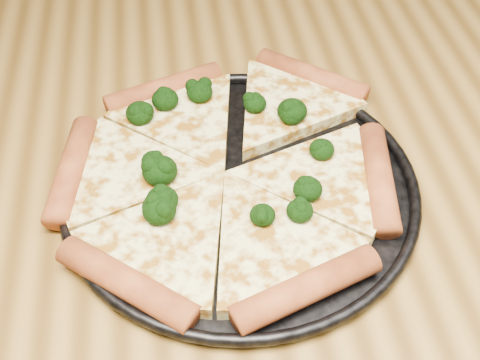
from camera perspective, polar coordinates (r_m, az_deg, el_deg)
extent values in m
cube|color=olive|center=(0.57, 3.36, -5.94)|extent=(1.20, 0.90, 0.04)
cylinder|color=black|center=(0.58, 0.00, -0.88)|extent=(0.32, 0.32, 0.01)
torus|color=black|center=(0.58, 0.00, -0.41)|extent=(0.33, 0.33, 0.01)
cylinder|color=#BA5E2E|center=(0.69, 6.59, 9.45)|extent=(0.12, 0.10, 0.03)
cylinder|color=#BA5E2E|center=(0.68, -7.01, 8.31)|extent=(0.13, 0.07, 0.03)
cylinder|color=#BA5E2E|center=(0.60, -15.19, 0.92)|extent=(0.05, 0.13, 0.03)
cylinder|color=#BA5E2E|center=(0.51, -10.39, -9.30)|extent=(0.12, 0.10, 0.03)
cylinder|color=#BA5E2E|center=(0.50, 6.12, -9.88)|extent=(0.13, 0.07, 0.03)
cylinder|color=#BA5E2E|center=(0.59, 12.63, 0.22)|extent=(0.05, 0.13, 0.03)
ellipsoid|color=black|center=(0.53, 2.08, -3.23)|extent=(0.02, 0.02, 0.02)
ellipsoid|color=black|center=(0.63, -9.19, 6.10)|extent=(0.03, 0.03, 0.02)
ellipsoid|color=black|center=(0.57, -7.38, 0.87)|extent=(0.03, 0.03, 0.02)
ellipsoid|color=black|center=(0.55, 6.23, -0.83)|extent=(0.03, 0.03, 0.02)
ellipsoid|color=black|center=(0.63, 4.82, 6.35)|extent=(0.03, 0.03, 0.02)
ellipsoid|color=black|center=(0.58, -7.99, 1.75)|extent=(0.02, 0.02, 0.02)
ellipsoid|color=black|center=(0.65, -6.90, 7.37)|extent=(0.03, 0.03, 0.02)
ellipsoid|color=black|center=(0.54, -7.43, -2.75)|extent=(0.03, 0.03, 0.02)
ellipsoid|color=black|center=(0.54, 5.52, -2.81)|extent=(0.02, 0.02, 0.02)
ellipsoid|color=black|center=(0.65, -3.74, 8.08)|extent=(0.03, 0.03, 0.02)
ellipsoid|color=black|center=(0.55, -7.16, -1.83)|extent=(0.03, 0.03, 0.02)
ellipsoid|color=black|center=(0.59, 7.52, 2.82)|extent=(0.02, 0.02, 0.02)
ellipsoid|color=black|center=(0.64, 1.38, 7.05)|extent=(0.02, 0.02, 0.02)
ellipsoid|color=black|center=(0.54, -7.91, -2.42)|extent=(0.02, 0.02, 0.02)
ellipsoid|color=black|center=(0.63, 4.78, 5.97)|extent=(0.02, 0.02, 0.02)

